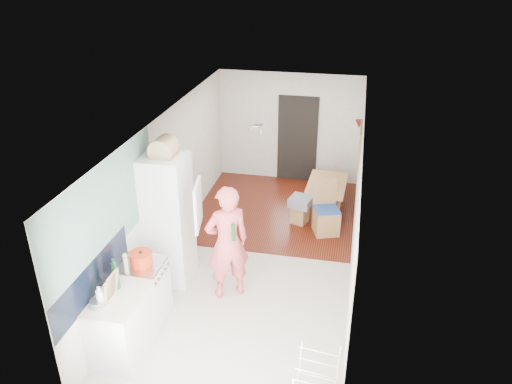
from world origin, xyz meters
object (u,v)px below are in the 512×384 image
at_px(dining_chair, 327,209).
at_px(stool, 300,214).
at_px(person, 227,233).
at_px(dining_table, 327,197).

height_order(dining_chair, stool, dining_chair).
bearing_deg(dining_chair, person, -140.82).
bearing_deg(stool, dining_table, 61.09).
bearing_deg(dining_chair, dining_table, 74.04).
height_order(person, stool, person).
bearing_deg(dining_chair, stool, 132.46).
distance_m(person, dining_chair, 2.63).
bearing_deg(dining_table, person, 161.28).
relative_size(dining_chair, stool, 2.81).
relative_size(dining_table, stool, 3.23).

